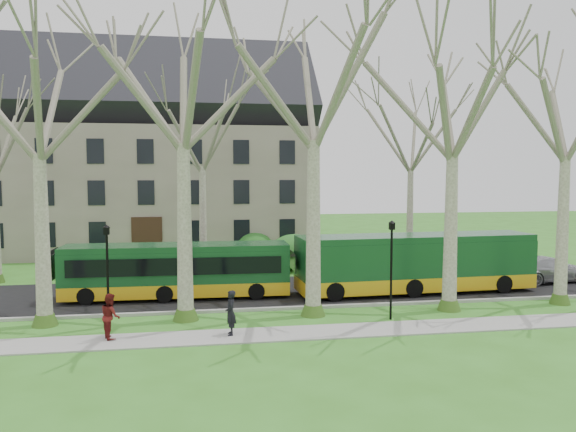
# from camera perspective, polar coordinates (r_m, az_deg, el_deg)

# --- Properties ---
(ground) EXTENTS (120.00, 120.00, 0.00)m
(ground) POSITION_cam_1_polar(r_m,az_deg,el_deg) (25.27, -3.56, -10.45)
(ground) COLOR #377521
(ground) RESTS_ON ground
(sidewalk) EXTENTS (70.00, 2.00, 0.06)m
(sidewalk) POSITION_cam_1_polar(r_m,az_deg,el_deg) (22.87, -2.90, -11.98)
(sidewalk) COLOR gray
(sidewalk) RESTS_ON ground
(road) EXTENTS (80.00, 8.00, 0.06)m
(road) POSITION_cam_1_polar(r_m,az_deg,el_deg) (30.59, -4.63, -7.75)
(road) COLOR black
(road) RESTS_ON ground
(curb) EXTENTS (80.00, 0.25, 0.14)m
(curb) POSITION_cam_1_polar(r_m,az_deg,el_deg) (26.70, -3.90, -9.47)
(curb) COLOR #A5A39E
(curb) RESTS_ON ground
(building) EXTENTS (26.50, 12.20, 16.00)m
(building) POSITION_cam_1_polar(r_m,az_deg,el_deg) (48.44, -13.70, 6.22)
(building) COLOR gray
(building) RESTS_ON ground
(tree_row_verge) EXTENTS (49.00, 7.00, 14.00)m
(tree_row_verge) POSITION_cam_1_polar(r_m,az_deg,el_deg) (24.72, -3.71, 5.62)
(tree_row_verge) COLOR gray
(tree_row_verge) RESTS_ON ground
(tree_row_far) EXTENTS (33.00, 7.00, 12.00)m
(tree_row_far) POSITION_cam_1_polar(r_m,az_deg,el_deg) (35.31, -7.61, 3.63)
(tree_row_far) COLOR gray
(tree_row_far) RESTS_ON ground
(lamp_row) EXTENTS (36.22, 0.22, 4.30)m
(lamp_row) POSITION_cam_1_polar(r_m,az_deg,el_deg) (23.75, -3.34, -5.06)
(lamp_row) COLOR black
(lamp_row) RESTS_ON ground
(hedges) EXTENTS (30.60, 8.60, 2.00)m
(hedges) POSITION_cam_1_polar(r_m,az_deg,el_deg) (38.75, -12.62, -3.78)
(hedges) COLOR #16501E
(hedges) RESTS_ON ground
(bus_lead) EXTENTS (11.43, 2.69, 2.84)m
(bus_lead) POSITION_cam_1_polar(r_m,az_deg,el_deg) (29.49, -11.18, -5.41)
(bus_lead) COLOR #134520
(bus_lead) RESTS_ON road
(bus_follow) EXTENTS (12.92, 3.22, 3.21)m
(bus_follow) POSITION_cam_1_polar(r_m,az_deg,el_deg) (30.98, 12.83, -4.62)
(bus_follow) COLOR #134520
(bus_follow) RESTS_ON road
(sedan) EXTENTS (5.51, 2.88, 1.52)m
(sedan) POSITION_cam_1_polar(r_m,az_deg,el_deg) (36.38, 24.74, -4.91)
(sedan) COLOR #A9A9AD
(sedan) RESTS_ON road
(pedestrian_a) EXTENTS (0.43, 0.65, 1.78)m
(pedestrian_a) POSITION_cam_1_polar(r_m,az_deg,el_deg) (22.65, -5.85, -9.75)
(pedestrian_a) COLOR black
(pedestrian_a) RESTS_ON sidewalk
(pedestrian_b) EXTENTS (0.93, 1.04, 1.77)m
(pedestrian_b) POSITION_cam_1_polar(r_m,az_deg,el_deg) (23.13, -17.59, -9.65)
(pedestrian_b) COLOR maroon
(pedestrian_b) RESTS_ON sidewalk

